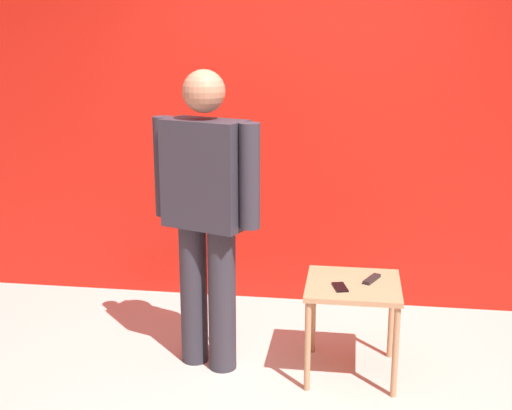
# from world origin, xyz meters

# --- Properties ---
(back_wall_red) EXTENTS (4.79, 0.12, 3.02)m
(back_wall_red) POSITION_xyz_m (0.00, 1.69, 1.51)
(back_wall_red) COLOR red
(back_wall_red) RESTS_ON ground_plane
(standing_person) EXTENTS (0.71, 0.40, 1.81)m
(standing_person) POSITION_xyz_m (-0.39, 0.51, 1.01)
(standing_person) COLOR #2D2D38
(standing_person) RESTS_ON ground_plane
(side_table) EXTENTS (0.55, 0.55, 0.58)m
(side_table) POSITION_xyz_m (0.49, 0.52, 0.49)
(side_table) COLOR tan
(side_table) RESTS_ON ground_plane
(cell_phone) EXTENTS (0.10, 0.16, 0.01)m
(cell_phone) POSITION_xyz_m (0.41, 0.43, 0.58)
(cell_phone) COLOR black
(cell_phone) RESTS_ON side_table
(tv_remote) EXTENTS (0.11, 0.17, 0.02)m
(tv_remote) POSITION_xyz_m (0.59, 0.58, 0.59)
(tv_remote) COLOR black
(tv_remote) RESTS_ON side_table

